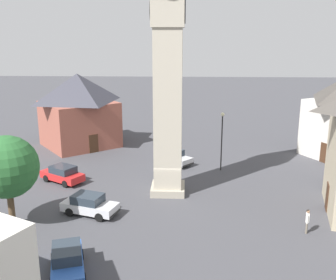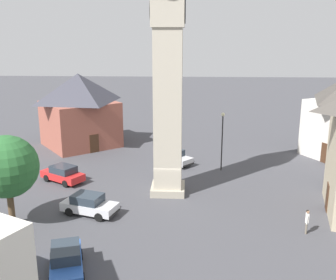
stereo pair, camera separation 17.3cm
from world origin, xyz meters
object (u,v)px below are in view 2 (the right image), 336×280
(clock_tower, at_px, (168,25))
(car_silver_kerb, at_px, (89,204))
(lamp_post, at_px, (222,133))
(car_white_side, at_px, (63,174))
(car_blue_kerb, at_px, (66,261))
(tree, at_px, (7,167))
(building_shop_left, at_px, (80,109))
(car_red_corner, at_px, (173,157))
(pedestrian, at_px, (307,219))

(clock_tower, relative_size, car_silver_kerb, 5.20)
(car_silver_kerb, relative_size, lamp_post, 0.77)
(lamp_post, bearing_deg, car_white_side, 105.16)
(car_blue_kerb, distance_m, tree, 8.58)
(clock_tower, distance_m, building_shop_left, 20.25)
(clock_tower, relative_size, tree, 3.62)
(car_blue_kerb, height_order, lamp_post, lamp_post)
(car_blue_kerb, bearing_deg, car_red_corner, -14.67)
(car_silver_kerb, xyz_separation_m, building_shop_left, (18.65, 5.67, 3.66))
(car_silver_kerb, height_order, building_shop_left, building_shop_left)
(clock_tower, distance_m, lamp_post, 12.41)
(car_blue_kerb, xyz_separation_m, car_white_side, (13.86, 4.63, 0.00))
(car_red_corner, height_order, building_shop_left, building_shop_left)
(clock_tower, xyz_separation_m, car_white_side, (1.91, 9.61, -12.81))
(building_shop_left, distance_m, lamp_post, 18.17)
(car_white_side, xyz_separation_m, building_shop_left, (12.22, 1.63, 3.66))
(clock_tower, bearing_deg, pedestrian, -124.79)
(lamp_post, bearing_deg, car_red_corner, 69.65)
(car_white_side, bearing_deg, car_silver_kerb, -147.91)
(car_blue_kerb, distance_m, pedestrian, 15.50)
(clock_tower, height_order, lamp_post, clock_tower)
(car_white_side, height_order, tree, tree)
(tree, xyz_separation_m, building_shop_left, (20.54, 0.70, 0.20))
(car_white_side, bearing_deg, pedestrian, -114.06)
(tree, distance_m, building_shop_left, 20.55)
(clock_tower, relative_size, building_shop_left, 2.10)
(car_blue_kerb, xyz_separation_m, lamp_post, (17.80, -9.90, 3.03))
(car_blue_kerb, relative_size, building_shop_left, 0.40)
(car_blue_kerb, bearing_deg, lamp_post, -29.09)
(building_shop_left, bearing_deg, tree, -178.05)
(car_blue_kerb, relative_size, lamp_post, 0.77)
(car_red_corner, relative_size, tree, 0.66)
(car_blue_kerb, bearing_deg, car_white_side, 18.46)
(car_white_side, bearing_deg, building_shop_left, 7.61)
(tree, bearing_deg, pedestrian, -90.71)
(clock_tower, relative_size, car_red_corner, 5.50)
(car_blue_kerb, height_order, tree, tree)
(pedestrian, bearing_deg, car_red_corner, 33.47)
(clock_tower, xyz_separation_m, tree, (-6.40, 10.55, -9.34))
(car_red_corner, xyz_separation_m, building_shop_left, (6.51, 11.39, 3.66))
(building_shop_left, bearing_deg, clock_tower, -141.49)
(car_white_side, distance_m, lamp_post, 15.36)
(car_silver_kerb, relative_size, car_red_corner, 1.06)
(lamp_post, bearing_deg, car_blue_kerb, 150.91)
(car_white_side, bearing_deg, clock_tower, -101.26)
(car_red_corner, relative_size, lamp_post, 0.73)
(clock_tower, distance_m, car_blue_kerb, 18.21)
(pedestrian, bearing_deg, building_shop_left, 45.05)
(clock_tower, height_order, car_blue_kerb, clock_tower)
(car_red_corner, bearing_deg, pedestrian, -146.53)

